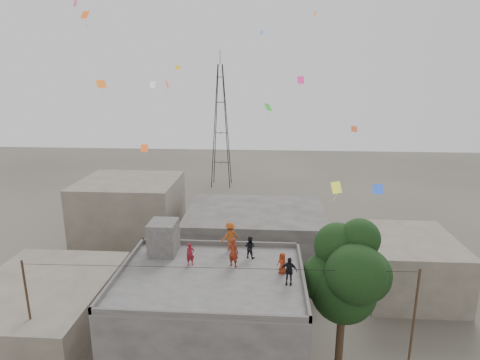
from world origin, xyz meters
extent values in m
cube|color=#44423F|center=(0.00, 0.00, 3.00)|extent=(10.00, 8.00, 6.00)
cube|color=#53514E|center=(0.00, 0.00, 6.05)|extent=(10.00, 8.00, 0.10)
cube|color=#44423F|center=(0.00, 3.92, 6.25)|extent=(10.00, 0.15, 0.30)
cube|color=#44423F|center=(0.00, -3.92, 6.25)|extent=(10.00, 0.15, 0.30)
cube|color=#44423F|center=(4.92, 0.00, 6.25)|extent=(0.15, 8.00, 0.30)
cube|color=#44423F|center=(-4.92, 0.00, 6.25)|extent=(0.15, 8.00, 0.30)
cube|color=#44423F|center=(-3.20, 2.60, 7.10)|extent=(1.60, 1.80, 2.00)
cube|color=#625C4E|center=(-11.00, 2.00, 2.00)|extent=(8.00, 10.00, 4.00)
cube|color=#44423F|center=(2.00, 14.00, 2.50)|extent=(12.00, 9.00, 5.00)
cube|color=#625C4E|center=(-10.00, 16.00, 3.50)|extent=(9.00, 8.00, 7.00)
cube|color=#625C4E|center=(14.00, 10.00, 2.20)|extent=(7.00, 8.00, 4.40)
cylinder|color=black|center=(7.20, 0.50, 2.00)|extent=(0.44, 0.44, 4.00)
cylinder|color=black|center=(7.35, 0.60, 3.60)|extent=(0.64, 0.91, 2.14)
sphere|color=black|center=(7.20, 0.50, 5.20)|extent=(3.60, 3.60, 3.60)
sphere|color=black|center=(8.30, 0.80, 6.00)|extent=(3.00, 3.00, 3.00)
sphere|color=black|center=(6.30, 1.00, 5.60)|extent=(2.80, 2.80, 2.80)
sphere|color=black|center=(7.60, -0.30, 6.60)|extent=(3.20, 3.20, 3.20)
sphere|color=black|center=(6.90, 1.40, 7.40)|extent=(2.60, 2.60, 2.60)
sphere|color=black|center=(8.00, 1.10, 8.00)|extent=(2.20, 2.20, 2.20)
cylinder|color=black|center=(-9.50, -1.50, 3.70)|extent=(0.12, 0.12, 7.40)
cylinder|color=black|center=(10.50, -1.00, 3.70)|extent=(0.12, 0.12, 7.40)
cylinder|color=black|center=(0.50, -1.25, 7.20)|extent=(20.00, 0.52, 0.02)
cylinder|color=black|center=(-4.85, 39.15, 9.00)|extent=(1.27, 1.27, 18.01)
cylinder|color=black|center=(-3.15, 39.15, 9.00)|extent=(1.27, 1.27, 18.01)
cylinder|color=black|center=(-3.15, 40.85, 9.00)|extent=(1.27, 1.27, 18.01)
cylinder|color=black|center=(-4.85, 40.85, 9.00)|extent=(1.27, 1.27, 18.01)
cube|color=black|center=(-4.00, 40.00, 3.60)|extent=(2.36, 0.08, 0.08)
cube|color=black|center=(-4.00, 40.00, 3.60)|extent=(0.08, 2.36, 0.08)
cube|color=black|center=(-4.00, 40.00, 8.10)|extent=(1.81, 0.08, 0.08)
cube|color=black|center=(-4.00, 40.00, 8.10)|extent=(0.08, 1.81, 0.08)
cube|color=black|center=(-4.00, 40.00, 12.60)|extent=(1.26, 0.08, 0.08)
cube|color=black|center=(-4.00, 40.00, 12.60)|extent=(0.08, 1.26, 0.08)
cube|color=black|center=(-4.00, 40.00, 16.20)|extent=(0.82, 0.08, 0.08)
cube|color=black|center=(-4.00, 40.00, 16.20)|extent=(0.08, 0.82, 0.08)
cylinder|color=black|center=(-4.00, 40.00, 19.00)|extent=(0.08, 0.08, 2.00)
imported|color=maroon|center=(1.13, 1.16, 6.96)|extent=(0.74, 0.64, 1.71)
imported|color=#9E2D12|center=(3.84, 0.53, 6.69)|extent=(0.69, 0.67, 1.19)
imported|color=black|center=(1.99, 2.32, 6.77)|extent=(0.78, 0.70, 1.33)
imported|color=black|center=(4.13, -0.64, 6.84)|extent=(0.90, 0.45, 1.48)
imported|color=#A64313|center=(0.74, 3.40, 6.98)|extent=(1.30, 1.14, 1.75)
imported|color=maroon|center=(-1.31, 1.16, 6.75)|extent=(0.57, 0.50, 1.30)
plane|color=#FD5A1A|center=(-4.66, 4.59, 12.17)|extent=(0.46, 0.15, 0.44)
plane|color=#FE288E|center=(4.93, 6.41, 16.24)|extent=(0.43, 0.35, 0.45)
plane|color=yellow|center=(-4.41, 13.84, 17.11)|extent=(0.48, 0.36, 0.33)
plane|color=blue|center=(8.92, 1.82, 10.60)|extent=(0.53, 0.26, 0.52)
plane|color=white|center=(-5.79, 11.10, 15.83)|extent=(0.49, 0.25, 0.46)
plane|color=orange|center=(6.62, 15.99, 21.38)|extent=(0.18, 0.33, 0.33)
plane|color=green|center=(2.92, 1.20, 14.97)|extent=(0.45, 0.49, 0.37)
plane|color=#CA512F|center=(9.37, 10.96, 12.64)|extent=(0.46, 0.37, 0.45)
plane|color=#E34D17|center=(-5.81, 0.40, 19.31)|extent=(0.48, 0.37, 0.35)
plane|color=#4884D8|center=(2.27, 17.68, 20.12)|extent=(0.24, 0.22, 0.32)
plane|color=#DD4588|center=(-7.07, 2.22, 20.15)|extent=(0.15, 0.37, 0.34)
plane|color=yellow|center=(6.68, 1.68, 10.67)|extent=(0.68, 0.56, 0.59)
plane|color=red|center=(-3.92, 8.05, 15.95)|extent=(0.14, 0.49, 0.47)
plane|color=orange|center=(-6.46, 3.17, 16.06)|extent=(0.58, 0.56, 0.42)
camera|label=1|loc=(2.90, -19.39, 16.59)|focal=30.00mm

